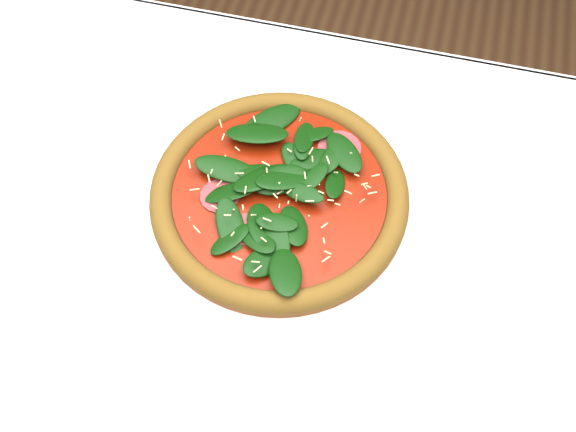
# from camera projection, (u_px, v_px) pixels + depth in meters

# --- Properties ---
(ground) EXTENTS (6.00, 6.00, 0.00)m
(ground) POSITION_uv_depth(u_px,v_px,m) (278.00, 414.00, 1.43)
(ground) COLOR brown
(ground) RESTS_ON ground
(dining_table) EXTENTS (1.21, 0.81, 0.75)m
(dining_table) POSITION_uv_depth(u_px,v_px,m) (272.00, 294.00, 0.87)
(dining_table) COLOR silver
(dining_table) RESTS_ON ground
(plate) EXTENTS (0.38, 0.38, 0.02)m
(plate) POSITION_uv_depth(u_px,v_px,m) (280.00, 201.00, 0.82)
(plate) COLOR white
(plate) RESTS_ON dining_table
(pizza) EXTENTS (0.40, 0.40, 0.04)m
(pizza) POSITION_uv_depth(u_px,v_px,m) (279.00, 192.00, 0.80)
(pizza) COLOR brown
(pizza) RESTS_ON plate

